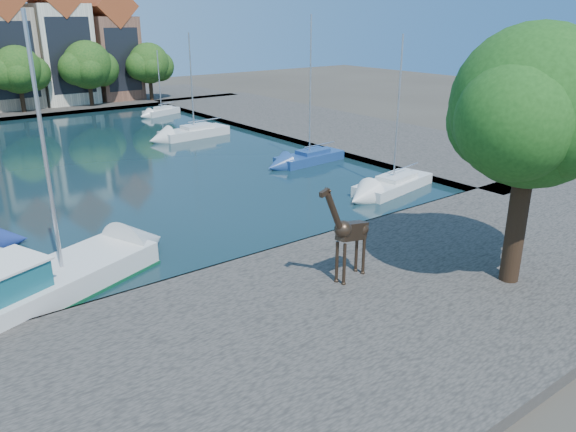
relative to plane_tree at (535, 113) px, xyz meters
name	(u,v)px	position (x,y,z in m)	size (l,w,h in m)	color
ground	(248,264)	(-7.62, 9.01, -7.67)	(160.00, 160.00, 0.00)	#38332B
water_basin	(83,163)	(-7.62, 33.01, -7.63)	(38.00, 50.00, 0.08)	black
near_quay	(349,319)	(-7.62, 2.01, -7.42)	(50.00, 14.00, 0.50)	#4D4843
right_quay	(321,125)	(17.38, 33.01, -7.42)	(14.00, 52.00, 0.50)	#4D4843
plane_tree	(535,113)	(0.00, 0.00, 0.00)	(8.32, 6.40, 10.62)	#332114
townhouse_east_inner	(3,45)	(-5.62, 64.99, 0.06)	(5.94, 9.18, 15.79)	tan
townhouse_east_mid	(58,41)	(0.88, 64.99, 0.43)	(6.43, 9.18, 16.65)	beige
townhouse_east_end	(110,47)	(7.38, 64.99, -0.56)	(5.44, 9.18, 14.43)	brown
far_tree_mid_east	(19,71)	(-5.52, 59.50, -2.54)	(7.02, 5.40, 7.52)	#332114
far_tree_east	(89,66)	(2.49, 59.50, -2.43)	(7.54, 5.80, 7.84)	#332114
far_tree_far_east	(150,64)	(10.48, 59.50, -2.60)	(6.76, 5.20, 7.36)	#332114
giraffe_statue	(349,232)	(-5.65, 4.25, -4.98)	(3.11, 0.89, 4.45)	#322419
motorsailer	(29,286)	(-16.96, 10.88, -6.72)	(11.16, 6.91, 11.42)	silver
sailboat_right_a	(393,182)	(6.76, 13.01, -7.06)	(6.80, 3.39, 10.06)	silver
sailboat_right_b	(309,156)	(6.95, 22.18, -7.03)	(6.04, 2.48, 11.22)	navy
sailboat_right_c	(194,131)	(4.38, 36.60, -6.99)	(6.97, 2.98, 9.64)	beige
sailboat_right_d	(161,110)	(7.38, 50.22, -7.08)	(4.90, 3.11, 7.33)	silver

